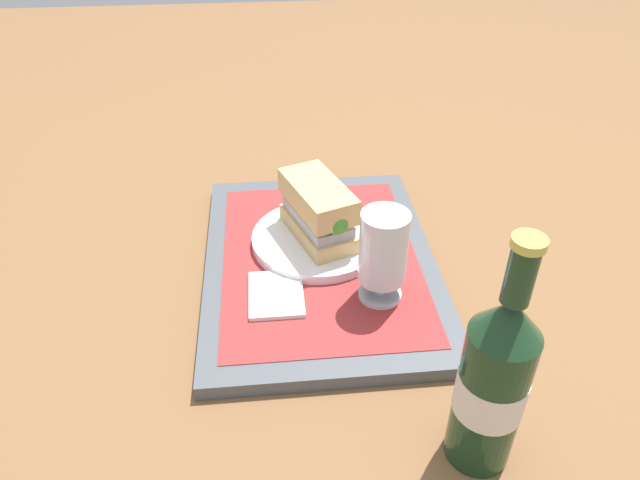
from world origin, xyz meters
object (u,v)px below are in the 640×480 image
Objects in this scene: plate at (319,239)px; sandwich at (320,211)px; beer_glass at (383,254)px; beer_bottle at (493,382)px.

plate is 1.32× the size of sandwich.
beer_glass is at bearing 28.56° from plate.
plate is at bearing -159.82° from beer_bottle.
beer_glass reaches higher than sandwich.
beer_bottle is at bearing 15.07° from beer_glass.
plate is 0.71× the size of beer_bottle.
sandwich is 0.54× the size of beer_bottle.
beer_glass is 0.47× the size of beer_bottle.
sandwich is 0.36m from beer_bottle.
beer_bottle is at bearing 20.18° from plate.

